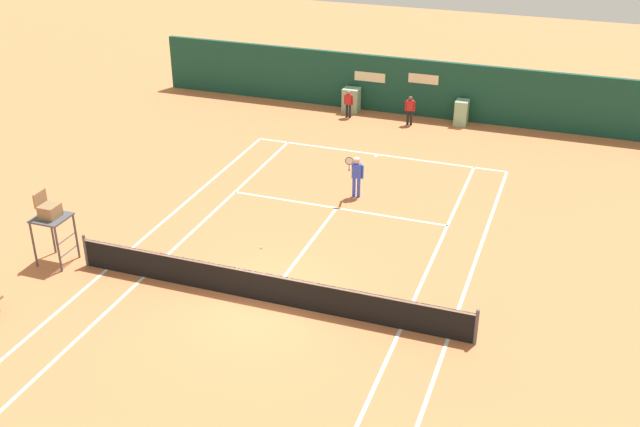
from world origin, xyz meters
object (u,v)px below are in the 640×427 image
object	(u,v)px
ball_kid_centre_post	(348,102)
tennis_ball_near_service_line	(261,248)
player_on_baseline	(356,174)
ball_kid_right_post	(410,109)
umpire_chair	(50,216)

from	to	relation	value
ball_kid_centre_post	tennis_ball_near_service_line	world-z (taller)	ball_kid_centre_post
player_on_baseline	ball_kid_centre_post	xyz separation A→B (m)	(-2.89, 8.06, -0.18)
player_on_baseline	ball_kid_right_post	distance (m)	8.06
ball_kid_centre_post	ball_kid_right_post	xyz separation A→B (m)	(2.91, 0.00, 0.03)
ball_kid_right_post	tennis_ball_near_service_line	xyz separation A→B (m)	(-1.75, -12.77, -0.75)
player_on_baseline	ball_kid_centre_post	world-z (taller)	player_on_baseline
umpire_chair	player_on_baseline	world-z (taller)	umpire_chair
player_on_baseline	ball_kid_centre_post	size ratio (longest dim) A/B	1.37
umpire_chair	ball_kid_centre_post	size ratio (longest dim) A/B	1.82
player_on_baseline	ball_kid_right_post	xyz separation A→B (m)	(0.02, 8.06, -0.15)
ball_kid_centre_post	ball_kid_right_post	world-z (taller)	ball_kid_right_post
tennis_ball_near_service_line	umpire_chair	bearing A→B (deg)	-152.70
ball_kid_centre_post	ball_kid_right_post	bearing A→B (deg)	-178.88
ball_kid_centre_post	tennis_ball_near_service_line	bearing A→B (deg)	96.30
ball_kid_right_post	ball_kid_centre_post	bearing A→B (deg)	-11.43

